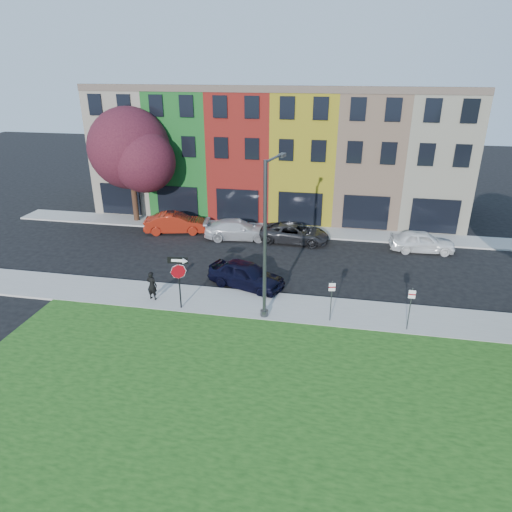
% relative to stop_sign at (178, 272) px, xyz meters
% --- Properties ---
extents(ground, '(120.00, 120.00, 0.00)m').
position_rel_stop_sign_xyz_m(ground, '(4.81, -1.88, -2.18)').
color(ground, black).
rests_on(ground, ground).
extents(sidewalk_near, '(40.00, 3.00, 0.12)m').
position_rel_stop_sign_xyz_m(sidewalk_near, '(6.81, 1.12, -2.12)').
color(sidewalk_near, gray).
rests_on(sidewalk_near, ground).
extents(sidewalk_far, '(40.00, 2.40, 0.12)m').
position_rel_stop_sign_xyz_m(sidewalk_far, '(1.81, 13.12, -2.12)').
color(sidewalk_far, gray).
rests_on(sidewalk_far, ground).
extents(grass_park, '(40.00, 16.00, 0.10)m').
position_rel_stop_sign_xyz_m(grass_park, '(12.81, -7.88, -2.13)').
color(grass_park, '#194012').
rests_on(grass_park, ground).
extents(rowhouse_block, '(30.00, 10.12, 10.00)m').
position_rel_stop_sign_xyz_m(rowhouse_block, '(2.31, 19.30, 2.81)').
color(rowhouse_block, beige).
rests_on(rowhouse_block, ground).
extents(stop_sign, '(1.05, 0.16, 2.89)m').
position_rel_stop_sign_xyz_m(stop_sign, '(0.00, 0.00, 0.00)').
color(stop_sign, black).
rests_on(stop_sign, sidewalk_near).
extents(man, '(0.71, 0.56, 1.63)m').
position_rel_stop_sign_xyz_m(man, '(-1.82, 0.64, -1.25)').
color(man, black).
rests_on(man, sidewalk_near).
extents(sedan_near, '(4.63, 5.65, 1.54)m').
position_rel_stop_sign_xyz_m(sedan_near, '(2.82, 3.27, -1.41)').
color(sedan_near, black).
rests_on(sedan_near, ground).
extents(parked_car_red, '(3.70, 5.37, 1.53)m').
position_rel_stop_sign_xyz_m(parked_car_red, '(-4.33, 11.25, -1.42)').
color(parked_car_red, maroon).
rests_on(parked_car_red, ground).
extents(parked_car_silver, '(3.51, 5.51, 1.42)m').
position_rel_stop_sign_xyz_m(parked_car_silver, '(0.60, 10.86, -1.47)').
color(parked_car_silver, '#B1B2B6').
rests_on(parked_car_silver, ground).
extents(parked_car_dark, '(2.79, 5.17, 1.37)m').
position_rel_stop_sign_xyz_m(parked_car_dark, '(4.78, 10.92, -1.50)').
color(parked_car_dark, black).
rests_on(parked_car_dark, ground).
extents(parked_car_white, '(2.10, 4.43, 1.46)m').
position_rel_stop_sign_xyz_m(parked_car_white, '(13.56, 10.78, -1.45)').
color(parked_car_white, white).
rests_on(parked_car_white, ground).
extents(street_lamp, '(0.85, 2.54, 7.92)m').
position_rel_stop_sign_xyz_m(street_lamp, '(4.49, 0.23, 1.93)').
color(street_lamp, '#424446').
rests_on(street_lamp, sidewalk_near).
extents(parking_sign_a, '(0.32, 0.11, 2.17)m').
position_rel_stop_sign_xyz_m(parking_sign_a, '(7.74, 0.16, -0.71)').
color(parking_sign_a, '#424446').
rests_on(parking_sign_a, sidewalk_near).
extents(parking_sign_b, '(0.32, 0.09, 2.23)m').
position_rel_stop_sign_xyz_m(parking_sign_b, '(11.43, 0.01, -0.68)').
color(parking_sign_b, '#424446').
rests_on(parking_sign_b, sidewalk_near).
extents(tree_purple, '(7.50, 6.56, 8.93)m').
position_rel_stop_sign_xyz_m(tree_purple, '(-8.29, 13.25, 3.58)').
color(tree_purple, black).
rests_on(tree_purple, sidewalk_far).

